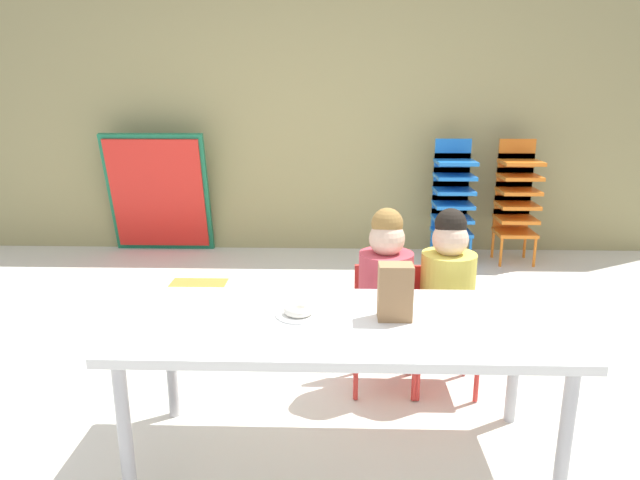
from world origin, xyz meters
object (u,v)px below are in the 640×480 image
Objects in this scene: craft_table at (343,333)px; paper_plate_near_edge at (299,315)px; folded_activity_table at (158,194)px; seated_child_middle_seat at (447,284)px; kid_chair_blue_stack at (453,195)px; kid_chair_orange_stack at (517,195)px; donut_powdered_on_plate at (299,310)px; paper_bag_brown at (395,292)px; seated_child_near_camera at (385,283)px.

paper_plate_near_edge is (-0.17, 0.04, 0.06)m from craft_table.
folded_activity_table reaches higher than paper_plate_near_edge.
seated_child_middle_seat is 5.10× the size of paper_plate_near_edge.
kid_chair_blue_stack is 0.54m from kid_chair_orange_stack.
seated_child_middle_seat is 0.88× the size of kid_chair_blue_stack.
paper_plate_near_edge is at bearing -112.62° from kid_chair_blue_stack.
kid_chair_blue_stack is 8.89× the size of donut_powdered_on_plate.
paper_plate_near_edge is at bearing -141.66° from seated_child_middle_seat.
donut_powdered_on_plate is (-1.67, -2.71, 0.06)m from kid_chair_orange_stack.
donut_powdered_on_plate is at bearing -63.47° from folded_activity_table.
craft_table is 3.13m from kid_chair_orange_stack.
kid_chair_blue_stack is at bearing 67.38° from donut_powdered_on_plate.
craft_table is 0.26m from paper_bag_brown.
seated_child_middle_seat is at bearing 48.54° from craft_table.
folded_activity_table is at bearing 116.53° from donut_powdered_on_plate.
craft_table is at bearing -118.55° from kid_chair_orange_stack.
folded_activity_table is at bearing 116.53° from paper_plate_near_edge.
seated_child_near_camera is at bearing 54.53° from donut_powdered_on_plate.
kid_chair_orange_stack is 3.03m from paper_bag_brown.
kid_chair_orange_stack reaches higher than seated_child_middle_seat.
seated_child_middle_seat is 0.87m from paper_plate_near_edge.
paper_bag_brown is at bearing -115.43° from kid_chair_orange_stack.
seated_child_near_camera is at bearing 88.66° from paper_bag_brown.
folded_activity_table is at bearing 127.81° from seated_child_near_camera.
paper_plate_near_edge is 0.02m from donut_powdered_on_plate.
paper_plate_near_edge is (-0.37, 0.02, -0.11)m from paper_bag_brown.
folded_activity_table is 3.24m from donut_powdered_on_plate.
kid_chair_blue_stack is 4.73× the size of paper_bag_brown.
paper_bag_brown is at bearing -105.55° from kid_chair_blue_stack.
craft_table is 1.56× the size of folded_activity_table.
paper_bag_brown is 0.38m from donut_powdered_on_plate.
seated_child_middle_seat is 0.88× the size of kid_chair_orange_stack.
folded_activity_table reaches higher than seated_child_middle_seat.
kid_chair_orange_stack is (0.54, 0.00, 0.00)m from kid_chair_blue_stack.
paper_plate_near_edge is at bearing 0.00° from donut_powdered_on_plate.
craft_table is 1.85× the size of seated_child_middle_seat.
kid_chair_orange_stack is at bearing 59.43° from seated_child_near_camera.
seated_child_near_camera is at bearing 54.53° from paper_plate_near_edge.
donut_powdered_on_plate reaches higher than craft_table.
kid_chair_orange_stack is at bearing 58.41° from paper_plate_near_edge.
kid_chair_blue_stack reaches higher than donut_powdered_on_plate.
seated_child_middle_seat is 3.17m from folded_activity_table.
kid_chair_blue_stack is at bearing 70.78° from craft_table.
paper_bag_brown is (1.82, -2.91, 0.18)m from folded_activity_table.
kid_chair_blue_stack is 2.94m from paper_plate_near_edge.
paper_bag_brown is (0.20, 0.02, 0.16)m from craft_table.
paper_plate_near_edge is (-1.13, -2.71, 0.03)m from kid_chair_blue_stack.
donut_powdered_on_plate is (1.45, -2.90, 0.10)m from folded_activity_table.
kid_chair_blue_stack is at bearing 71.05° from seated_child_near_camera.
kid_chair_orange_stack reaches higher than paper_plate_near_edge.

